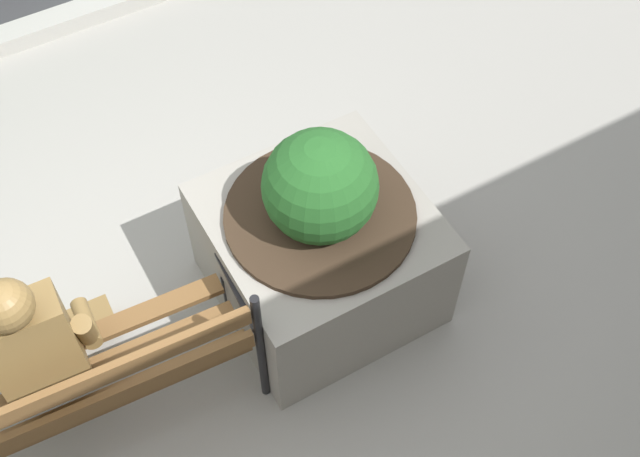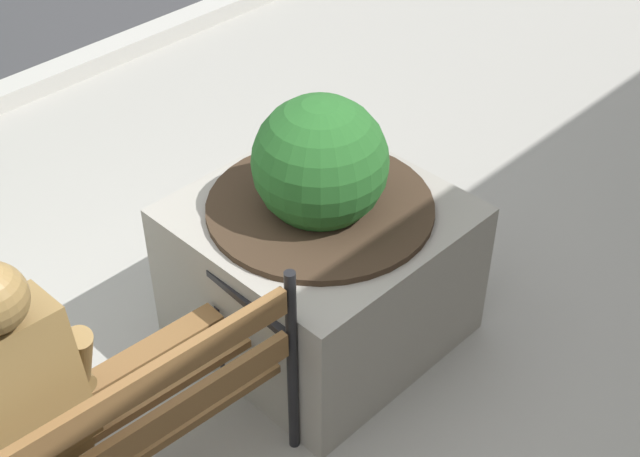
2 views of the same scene
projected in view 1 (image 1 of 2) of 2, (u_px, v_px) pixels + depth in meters
The scene contains 4 objects.
ground_plane at pixel (109, 393), 4.26m from camera, with size 80.00×80.00×0.00m, color #9E9B93.
park_bench at pixel (69, 391), 3.69m from camera, with size 1.83×0.64×0.95m.
bronze_statue_seated at pixel (42, 344), 3.69m from camera, with size 0.65×0.76×1.37m.
concrete_planter at pixel (320, 243), 4.26m from camera, with size 1.08×1.08×1.23m.
Camera 1 is at (0.08, -2.10, 3.97)m, focal length 45.40 mm.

